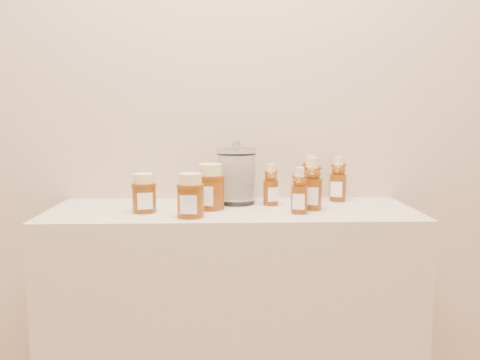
{
  "coord_description": "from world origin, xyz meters",
  "views": [
    {
      "loc": [
        -0.02,
        0.04,
        1.21
      ],
      "look_at": [
        0.03,
        1.52,
        1.0
      ],
      "focal_mm": 35.0,
      "sensor_mm": 36.0,
      "label": 1
    }
  ],
  "objects_px": {
    "display_table": "(232,337)",
    "bear_bottle_back_left": "(271,182)",
    "bear_bottle_front_left": "(299,188)",
    "honey_jar_left": "(144,193)",
    "glass_canister": "(236,174)"
  },
  "relations": [
    {
      "from": "display_table",
      "to": "bear_bottle_back_left",
      "type": "bearing_deg",
      "value": 24.62
    },
    {
      "from": "display_table",
      "to": "bear_bottle_front_left",
      "type": "relative_size",
      "value": 7.35
    },
    {
      "from": "display_table",
      "to": "honey_jar_left",
      "type": "xyz_separation_m",
      "value": [
        -0.28,
        -0.04,
        0.51
      ]
    },
    {
      "from": "bear_bottle_back_left",
      "to": "bear_bottle_front_left",
      "type": "relative_size",
      "value": 0.98
    },
    {
      "from": "bear_bottle_front_left",
      "to": "glass_canister",
      "type": "bearing_deg",
      "value": 152.27
    },
    {
      "from": "bear_bottle_back_left",
      "to": "honey_jar_left",
      "type": "xyz_separation_m",
      "value": [
        -0.41,
        -0.1,
        -0.02
      ]
    },
    {
      "from": "bear_bottle_back_left",
      "to": "bear_bottle_front_left",
      "type": "distance_m",
      "value": 0.16
    },
    {
      "from": "bear_bottle_back_left",
      "to": "bear_bottle_front_left",
      "type": "bearing_deg",
      "value": -73.47
    },
    {
      "from": "bear_bottle_front_left",
      "to": "honey_jar_left",
      "type": "bearing_deg",
      "value": -170.84
    },
    {
      "from": "honey_jar_left",
      "to": "glass_canister",
      "type": "height_order",
      "value": "glass_canister"
    },
    {
      "from": "display_table",
      "to": "bear_bottle_back_left",
      "type": "distance_m",
      "value": 0.55
    },
    {
      "from": "bear_bottle_front_left",
      "to": "glass_canister",
      "type": "distance_m",
      "value": 0.26
    },
    {
      "from": "honey_jar_left",
      "to": "bear_bottle_back_left",
      "type": "bearing_deg",
      "value": 0.77
    },
    {
      "from": "honey_jar_left",
      "to": "bear_bottle_front_left",
      "type": "bearing_deg",
      "value": -17.1
    },
    {
      "from": "bear_bottle_back_left",
      "to": "glass_canister",
      "type": "bearing_deg",
      "value": 152.51
    }
  ]
}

